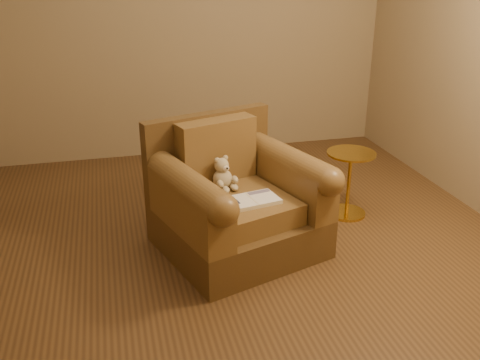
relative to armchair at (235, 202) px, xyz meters
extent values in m
plane|color=brown|center=(-0.04, 0.00, -0.33)|extent=(4.00, 4.00, 0.00)
cube|color=#917C59|center=(-0.04, 2.00, 1.02)|extent=(4.00, 0.02, 2.70)
cube|color=#917C59|center=(-0.04, -2.00, 1.02)|extent=(4.00, 0.02, 2.70)
cube|color=#553B1C|center=(0.01, -0.04, -0.20)|extent=(1.19, 1.16, 0.27)
cube|color=#553B1C|center=(-0.11, 0.35, 0.23)|extent=(0.94, 0.38, 0.59)
cube|color=brown|center=(0.03, -0.09, 0.01)|extent=(0.73, 0.81, 0.14)
cube|color=brown|center=(-0.07, 0.23, 0.29)|extent=(0.57, 0.32, 0.43)
cube|color=brown|center=(-0.34, -0.20, 0.09)|extent=(0.43, 0.83, 0.31)
cube|color=brown|center=(0.39, 0.03, 0.09)|extent=(0.43, 0.83, 0.31)
cylinder|color=brown|center=(-0.34, -0.20, 0.24)|extent=(0.43, 0.83, 0.19)
cylinder|color=brown|center=(0.39, 0.03, 0.24)|extent=(0.43, 0.83, 0.19)
ellipsoid|color=tan|center=(-0.07, 0.07, 0.14)|extent=(0.13, 0.12, 0.14)
sphere|color=tan|center=(-0.07, 0.08, 0.24)|extent=(0.10, 0.10, 0.10)
ellipsoid|color=tan|center=(-0.10, 0.07, 0.28)|extent=(0.04, 0.02, 0.04)
ellipsoid|color=tan|center=(-0.04, 0.10, 0.28)|extent=(0.04, 0.02, 0.04)
ellipsoid|color=beige|center=(-0.05, 0.04, 0.23)|extent=(0.05, 0.03, 0.04)
sphere|color=black|center=(-0.04, 0.03, 0.24)|extent=(0.01, 0.01, 0.01)
ellipsoid|color=tan|center=(-0.10, 0.00, 0.14)|extent=(0.04, 0.09, 0.04)
ellipsoid|color=tan|center=(0.01, 0.05, 0.14)|extent=(0.04, 0.09, 0.04)
ellipsoid|color=tan|center=(-0.07, -0.01, 0.10)|extent=(0.05, 0.09, 0.04)
ellipsoid|color=tan|center=(0.00, 0.02, 0.10)|extent=(0.05, 0.09, 0.04)
cube|color=beige|center=(0.06, -0.19, 0.09)|extent=(0.37, 0.26, 0.02)
cube|color=white|center=(-0.02, -0.21, 0.10)|extent=(0.20, 0.23, 0.00)
cube|color=white|center=(0.15, -0.18, 0.10)|extent=(0.20, 0.23, 0.00)
cube|color=beige|center=(0.06, -0.19, 0.10)|extent=(0.04, 0.20, 0.00)
cube|color=#0F1638|center=(-0.06, -0.22, 0.10)|extent=(0.07, 0.08, 0.00)
cube|color=slate|center=(0.13, -0.11, 0.10)|extent=(0.16, 0.07, 0.00)
cylinder|color=gold|center=(0.95, 0.26, -0.32)|extent=(0.29, 0.29, 0.02)
cylinder|color=gold|center=(0.95, 0.26, -0.08)|extent=(0.03, 0.03, 0.47)
cylinder|color=gold|center=(0.95, 0.26, 0.17)|extent=(0.36, 0.36, 0.02)
cylinder|color=gold|center=(0.95, 0.26, 0.16)|extent=(0.03, 0.03, 0.02)
camera|label=1|loc=(-0.76, -3.14, 1.52)|focal=40.00mm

